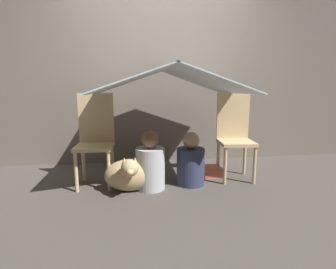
{
  "coord_description": "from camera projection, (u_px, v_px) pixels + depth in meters",
  "views": [
    {
      "loc": [
        -0.39,
        -2.58,
        1.04
      ],
      "look_at": [
        0.0,
        0.21,
        0.55
      ],
      "focal_mm": 28.0,
      "sensor_mm": 36.0,
      "label": 1
    }
  ],
  "objects": [
    {
      "name": "chair_right",
      "position": [
        235.0,
        133.0,
        3.05
      ],
      "size": [
        0.42,
        0.42,
        0.99
      ],
      "rotation": [
        0.0,
        0.0,
        -0.09
      ],
      "color": "#D1B27F",
      "rests_on": "ground_plane"
    },
    {
      "name": "ground_plane",
      "position": [
        171.0,
        189.0,
        2.75
      ],
      "size": [
        8.8,
        8.8,
        0.0
      ],
      "primitive_type": "plane",
      "color": "#47423D"
    },
    {
      "name": "sheet_canopy",
      "position": [
        168.0,
        80.0,
        2.76
      ],
      "size": [
        1.58,
        1.26,
        0.28
      ],
      "color": "silver"
    },
    {
      "name": "dog",
      "position": [
        130.0,
        174.0,
        2.66
      ],
      "size": [
        0.52,
        0.44,
        0.41
      ],
      "color": "tan",
      "rests_on": "ground_plane"
    },
    {
      "name": "floor_cushion",
      "position": [
        207.0,
        171.0,
        3.17
      ],
      "size": [
        0.36,
        0.29,
        0.1
      ],
      "color": "#CC664C",
      "rests_on": "ground_plane"
    },
    {
      "name": "person_second",
      "position": [
        191.0,
        163.0,
        2.85
      ],
      "size": [
        0.3,
        0.3,
        0.58
      ],
      "color": "#2D3351",
      "rests_on": "ground_plane"
    },
    {
      "name": "wall_back",
      "position": [
        159.0,
        73.0,
        3.64
      ],
      "size": [
        7.0,
        0.05,
        2.5
      ],
      "color": "#6B6056",
      "rests_on": "ground_plane"
    },
    {
      "name": "person_front",
      "position": [
        150.0,
        165.0,
        2.72
      ],
      "size": [
        0.3,
        0.3,
        0.62
      ],
      "color": "#B2B2B7",
      "rests_on": "ground_plane"
    },
    {
      "name": "chair_left",
      "position": [
        95.0,
        136.0,
        2.83
      ],
      "size": [
        0.4,
        0.4,
        0.99
      ],
      "rotation": [
        0.0,
        0.0,
        -0.05
      ],
      "color": "#D1B27F",
      "rests_on": "ground_plane"
    }
  ]
}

